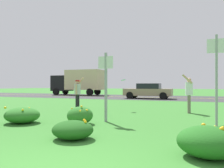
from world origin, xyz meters
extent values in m
plane|color=#387A2D|center=(0.00, 10.44, 0.00)|extent=(120.00, 120.00, 0.00)
cube|color=#38383A|center=(0.00, 20.88, 0.00)|extent=(120.00, 9.22, 0.01)
cube|color=yellow|center=(0.00, 20.88, 0.01)|extent=(120.00, 0.16, 0.00)
ellipsoid|color=#23661E|center=(2.18, 2.05, 0.29)|extent=(1.12, 1.00, 0.58)
sphere|color=gold|center=(2.11, 2.25, 0.56)|extent=(0.08, 0.08, 0.08)
sphere|color=gold|center=(2.30, 2.21, 0.34)|extent=(0.09, 0.09, 0.09)
sphere|color=gold|center=(2.39, 1.95, 0.56)|extent=(0.08, 0.08, 0.08)
ellipsoid|color=#2D7526|center=(-3.68, 3.75, 0.27)|extent=(1.22, 1.13, 0.55)
sphere|color=yellow|center=(-3.93, 4.17, 0.40)|extent=(0.06, 0.06, 0.06)
sphere|color=yellow|center=(-4.06, 3.37, 0.56)|extent=(0.09, 0.09, 0.09)
sphere|color=yellow|center=(-3.39, 3.46, 0.50)|extent=(0.07, 0.07, 0.07)
sphere|color=yellow|center=(-3.48, 3.86, 0.51)|extent=(0.07, 0.07, 0.07)
sphere|color=yellow|center=(-3.61, 3.95, 0.41)|extent=(0.08, 0.08, 0.08)
ellipsoid|color=#2D7526|center=(-1.70, 4.27, 0.30)|extent=(0.87, 0.88, 0.59)
sphere|color=yellow|center=(-1.78, 3.89, 0.56)|extent=(0.05, 0.05, 0.05)
sphere|color=yellow|center=(-1.40, 4.18, 0.49)|extent=(0.08, 0.08, 0.08)
sphere|color=yellow|center=(-1.50, 3.91, 0.50)|extent=(0.06, 0.06, 0.06)
sphere|color=yellow|center=(-1.79, 4.43, 0.42)|extent=(0.08, 0.08, 0.08)
sphere|color=yellow|center=(-1.58, 4.15, 0.61)|extent=(0.07, 0.07, 0.07)
sphere|color=yellow|center=(-2.05, 4.21, 0.33)|extent=(0.07, 0.07, 0.07)
sphere|color=yellow|center=(2.56, 3.45, 0.33)|extent=(0.07, 0.07, 0.07)
sphere|color=yellow|center=(2.40, 3.58, 0.30)|extent=(0.08, 0.08, 0.08)
ellipsoid|color=#1E5619|center=(-0.85, 2.38, 0.23)|extent=(1.03, 0.95, 0.45)
sphere|color=yellow|center=(-0.73, 2.44, 0.32)|extent=(0.07, 0.07, 0.07)
sphere|color=yellow|center=(-0.88, 2.06, 0.32)|extent=(0.07, 0.07, 0.07)
sphere|color=yellow|center=(-0.54, 2.45, 0.43)|extent=(0.07, 0.07, 0.07)
sphere|color=yellow|center=(-1.03, 2.25, 0.36)|extent=(0.06, 0.06, 0.06)
sphere|color=yellow|center=(-0.65, 2.60, 0.44)|extent=(0.07, 0.07, 0.07)
cube|color=#93969B|center=(-1.08, 5.06, 1.24)|extent=(0.07, 0.10, 2.48)
cube|color=silver|center=(-1.08, 5.03, 2.13)|extent=(0.56, 0.03, 0.44)
cube|color=#93969B|center=(2.56, 5.29, 1.45)|extent=(0.07, 0.10, 2.89)
cube|color=silver|center=(2.56, 5.26, 2.54)|extent=(0.56, 0.03, 0.44)
cylinder|color=#B2B2B7|center=(-4.07, 8.27, 1.09)|extent=(0.34, 0.34, 0.57)
sphere|color=tan|center=(-4.07, 8.27, 1.48)|extent=(0.21, 0.21, 0.21)
cylinder|color=black|center=(-4.07, 8.35, 0.40)|extent=(0.14, 0.14, 0.81)
cylinder|color=black|center=(-4.06, 8.18, 0.40)|extent=(0.14, 0.14, 0.81)
cylinder|color=tan|center=(-4.01, 8.47, 1.53)|extent=(0.44, 0.12, 0.45)
cylinder|color=tan|center=(-4.03, 8.07, 1.07)|extent=(0.12, 0.10, 0.54)
cylinder|color=red|center=(-4.07, 8.27, 1.54)|extent=(0.22, 0.22, 0.07)
cylinder|color=red|center=(-3.97, 8.27, 1.51)|extent=(0.15, 0.15, 0.02)
cylinder|color=silver|center=(1.65, 8.66, 1.15)|extent=(0.34, 0.34, 0.60)
sphere|color=tan|center=(1.65, 8.66, 1.55)|extent=(0.21, 0.21, 0.21)
cylinder|color=#726B5B|center=(1.66, 8.58, 0.42)|extent=(0.14, 0.14, 0.85)
cylinder|color=#726B5B|center=(1.64, 8.75, 0.42)|extent=(0.14, 0.14, 0.85)
cylinder|color=tan|center=(1.58, 8.46, 1.60)|extent=(0.48, 0.12, 0.45)
cylinder|color=tan|center=(1.62, 8.86, 1.13)|extent=(0.12, 0.10, 0.57)
cylinder|color=#ADD6E5|center=(-1.59, 8.70, 1.58)|extent=(0.25, 0.25, 0.08)
torus|color=#ADD6E5|center=(-1.59, 8.70, 1.57)|extent=(0.25, 0.25, 0.08)
cube|color=#937F60|center=(-2.38, 18.80, 0.62)|extent=(4.50, 1.82, 0.66)
cube|color=black|center=(-2.28, 18.80, 1.19)|extent=(2.10, 1.64, 0.52)
cylinder|color=black|center=(-3.93, 17.91, 0.33)|extent=(0.66, 0.22, 0.66)
cylinder|color=black|center=(-3.93, 19.69, 0.33)|extent=(0.66, 0.22, 0.66)
cylinder|color=black|center=(-0.83, 17.91, 0.33)|extent=(0.66, 0.22, 0.66)
cylinder|color=black|center=(-0.83, 19.69, 0.33)|extent=(0.66, 0.22, 0.66)
cube|color=black|center=(-14.74, 22.95, 1.52)|extent=(2.10, 2.30, 2.00)
cube|color=#CCBC8C|center=(-11.39, 22.95, 1.95)|extent=(4.60, 2.30, 2.50)
cylinder|color=black|center=(-14.94, 21.85, 0.44)|extent=(0.88, 0.26, 0.88)
cylinder|color=black|center=(-14.94, 24.05, 0.44)|extent=(0.88, 0.26, 0.88)
cylinder|color=black|center=(-10.10, 21.85, 0.44)|extent=(0.88, 0.26, 0.88)
cylinder|color=black|center=(-10.10, 24.05, 0.44)|extent=(0.88, 0.26, 0.88)
camera|label=1|loc=(1.98, -2.37, 1.33)|focal=35.76mm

